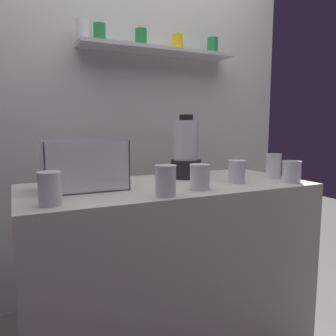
{
  "coord_description": "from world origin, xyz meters",
  "views": [
    {
      "loc": [
        -0.69,
        -1.46,
        1.19
      ],
      "look_at": [
        0.0,
        0.0,
        0.98
      ],
      "focal_mm": 35.55,
      "sensor_mm": 36.0,
      "label": 1
    }
  ],
  "objects": [
    {
      "name": "juice_cup_beet_left",
      "position": [
        -0.13,
        -0.25,
        0.96
      ],
      "size": [
        0.09,
        0.09,
        0.13
      ],
      "color": "white",
      "rests_on": "counter"
    },
    {
      "name": "counter",
      "position": [
        0.0,
        0.0,
        0.45
      ],
      "size": [
        1.4,
        0.64,
        0.9
      ],
      "primitive_type": "cube",
      "color": "beige",
      "rests_on": "ground_plane"
    },
    {
      "name": "juice_cup_orange_right",
      "position": [
        0.33,
        -0.11,
        0.95
      ],
      "size": [
        0.09,
        0.09,
        0.11
      ],
      "color": "white",
      "rests_on": "counter"
    },
    {
      "name": "back_wall_unit",
      "position": [
        0.01,
        0.77,
        1.26
      ],
      "size": [
        2.6,
        0.24,
        2.5
      ],
      "color": "silver",
      "rests_on": "ground_plane"
    },
    {
      "name": "juice_cup_carrot_far_left",
      "position": [
        -0.57,
        -0.21,
        0.95
      ],
      "size": [
        0.08,
        0.08,
        0.12
      ],
      "color": "white",
      "rests_on": "counter"
    },
    {
      "name": "juice_cup_orange_middle",
      "position": [
        0.07,
        -0.18,
        0.95
      ],
      "size": [
        0.09,
        0.09,
        0.11
      ],
      "color": "white",
      "rests_on": "counter"
    },
    {
      "name": "carrot_display_bin",
      "position": [
        -0.38,
        0.04,
        0.97
      ],
      "size": [
        0.36,
        0.22,
        0.22
      ],
      "color": "white",
      "rests_on": "counter"
    },
    {
      "name": "juice_cup_pomegranate_rightmost",
      "position": [
        0.6,
        -0.08,
        0.96
      ],
      "size": [
        0.08,
        0.08,
        0.13
      ],
      "color": "white",
      "rests_on": "counter"
    },
    {
      "name": "blender_pitcher",
      "position": [
        0.17,
        0.13,
        1.04
      ],
      "size": [
        0.17,
        0.17,
        0.34
      ],
      "color": "black",
      "rests_on": "counter"
    },
    {
      "name": "juice_cup_orange_far_right",
      "position": [
        0.59,
        -0.22,
        0.95
      ],
      "size": [
        0.1,
        0.1,
        0.11
      ],
      "color": "white",
      "rests_on": "counter"
    }
  ]
}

